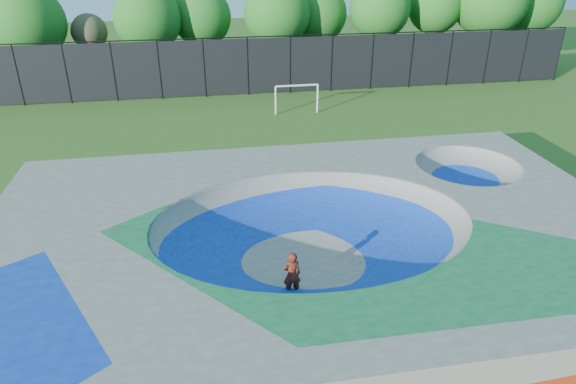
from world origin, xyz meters
name	(u,v)px	position (x,y,z in m)	size (l,w,h in m)	color
ground	(312,257)	(0.00, 0.00, 0.00)	(120.00, 120.00, 0.00)	#305517
skate_deck	(312,238)	(0.00, 0.00, 0.75)	(22.00, 14.00, 1.50)	gray
skater	(292,274)	(-1.08, -1.99, 0.78)	(0.57, 0.37, 1.56)	#B6300E
skateboard	(292,294)	(-1.08, -1.99, 0.03)	(0.78, 0.22, 0.05)	black
soccer_goal	(297,94)	(2.56, 16.21, 1.28)	(2.81, 0.12, 1.85)	silver
fence	(248,65)	(0.00, 21.00, 2.10)	(48.09, 0.09, 4.04)	black
treeline	(249,12)	(0.66, 25.69, 5.00)	(53.39, 7.39, 8.54)	#4A3B25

